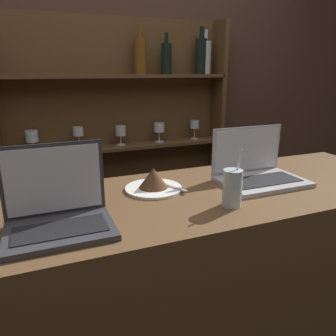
% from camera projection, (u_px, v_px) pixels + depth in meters
% --- Properties ---
extents(bar_counter, '(2.00, 0.60, 1.02)m').
position_uv_depth(bar_counter, '(182.00, 311.00, 1.34)').
color(bar_counter, brown).
rests_on(bar_counter, ground_plane).
extents(back_wall, '(7.00, 0.06, 2.70)m').
position_uv_depth(back_wall, '(110.00, 87.00, 2.13)').
color(back_wall, '#4C3328').
rests_on(back_wall, ground_plane).
extents(back_shelf, '(1.45, 0.18, 1.77)m').
position_uv_depth(back_shelf, '(123.00, 149.00, 2.19)').
color(back_shelf, brown).
rests_on(back_shelf, ground_plane).
extents(laptop_near, '(0.29, 0.21, 0.24)m').
position_uv_depth(laptop_near, '(58.00, 210.00, 0.93)').
color(laptop_near, '#333338').
rests_on(laptop_near, bar_counter).
extents(laptop_far, '(0.33, 0.24, 0.21)m').
position_uv_depth(laptop_far, '(257.00, 171.00, 1.33)').
color(laptop_far, '#ADADB2').
rests_on(laptop_far, bar_counter).
extents(cake_plate, '(0.22, 0.22, 0.09)m').
position_uv_depth(cake_plate, '(154.00, 181.00, 1.24)').
color(cake_plate, white).
rests_on(cake_plate, bar_counter).
extents(water_glass, '(0.06, 0.06, 0.19)m').
position_uv_depth(water_glass, '(232.00, 188.00, 1.08)').
color(water_glass, silver).
rests_on(water_glass, bar_counter).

